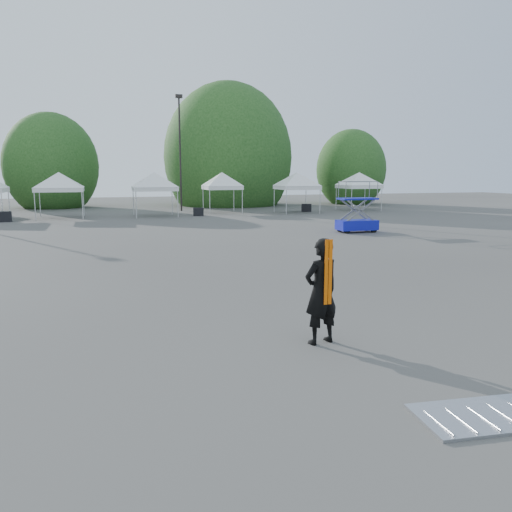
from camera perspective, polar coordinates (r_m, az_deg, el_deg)
name	(u,v)px	position (r m, az deg, el deg)	size (l,w,h in m)	color
ground	(263,304)	(12.55, 0.75, -5.54)	(120.00, 120.00, 0.00)	#474442
light_pole_east	(180,146)	(44.10, -8.68, 12.28)	(0.60, 0.25, 9.80)	black
tree_mid_w	(51,166)	(51.70, -22.35, 9.50)	(4.16, 4.16, 6.33)	#382314
tree_mid_e	(228,158)	(52.13, -3.21, 11.18)	(5.12, 5.12, 7.79)	#382314
tree_far_e	(351,170)	(54.94, 10.79, 9.67)	(3.84, 3.84, 5.84)	#382314
tent_d	(59,176)	(39.21, -21.61, 8.51)	(4.68, 4.68, 3.88)	silver
tent_e	(154,176)	(38.93, -11.56, 8.97)	(4.56, 4.56, 3.88)	silver
tent_f	(222,176)	(41.42, -3.90, 9.16)	(4.07, 4.07, 3.88)	silver
tent_g	(297,176)	(41.67, 4.69, 9.15)	(4.41, 4.41, 3.88)	silver
tent_h	(359,175)	(45.32, 11.71, 9.01)	(4.40, 4.40, 3.88)	silver
man	(321,291)	(9.58, 7.46, -4.02)	(0.84, 0.66, 2.05)	black
scissor_lift	(357,207)	(28.26, 11.51, 5.54)	(2.20, 1.14, 2.81)	#0C14A6
barrier_mid	(489,415)	(7.71, 25.11, -16.10)	(2.07, 1.19, 0.06)	#A1A4A9
crate_west	(4,217)	(37.83, -26.82, 4.03)	(0.90, 0.70, 0.70)	black
crate_mid	(198,212)	(38.86, -6.59, 5.04)	(0.79, 0.62, 0.62)	black
crate_east	(306,208)	(43.03, 5.79, 5.50)	(0.84, 0.66, 0.66)	black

